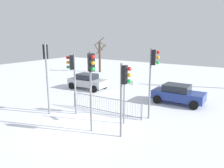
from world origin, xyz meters
name	(u,v)px	position (x,y,z in m)	size (l,w,h in m)	color
ground_plane	(83,124)	(0.00, 0.00, 0.00)	(60.00, 60.00, 0.00)	white
traffic_light_foreground_right	(72,70)	(-1.61, 1.00, 2.93)	(0.51, 0.42, 4.00)	slate
traffic_light_mid_left	(91,74)	(1.16, -0.54, 3.18)	(0.51, 0.42, 4.34)	slate
traffic_light_foreground_left	(124,84)	(2.88, -0.15, 2.80)	(0.57, 0.35, 3.82)	slate
traffic_light_rear_left	(153,68)	(3.03, 3.03, 3.22)	(0.55, 0.37, 4.40)	slate
traffic_light_mid_right	(46,63)	(-3.12, 0.22, 3.41)	(0.48, 0.45, 4.66)	slate
direction_sign_post	(125,97)	(2.05, 1.40, 1.64)	(0.76, 0.29, 2.92)	slate
pedestrian_guard_railing	(105,105)	(0.00, 2.35, 0.55)	(5.40, 0.28, 1.07)	slate
car_silver_near	(88,81)	(-5.31, 6.98, 0.77)	(3.85, 2.02, 1.47)	#B2B5BA
car_blue_trailing	(178,94)	(3.49, 7.06, 0.77)	(3.81, 1.94, 1.47)	navy
bare_tree_left	(100,55)	(-10.26, 15.83, 2.36)	(1.74, 1.72, 4.89)	#473828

